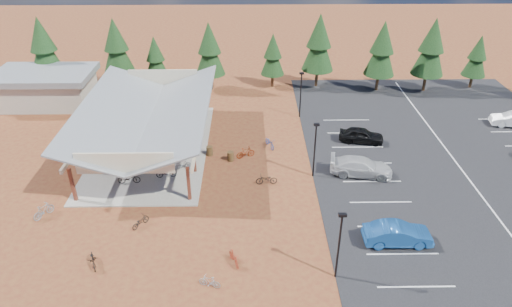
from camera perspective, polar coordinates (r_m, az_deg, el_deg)
name	(u,v)px	position (r m, az deg, el deg)	size (l,w,h in m)	color
ground	(256,189)	(38.41, 0.04, -4.51)	(140.00, 140.00, 0.00)	maroon
asphalt_lot	(461,168)	(45.09, 24.20, -1.72)	(27.00, 44.00, 0.04)	black
concrete_pad	(152,149)	(45.32, -12.85, 0.61)	(10.60, 18.60, 0.10)	gray
bike_pavilion	(148,113)	(43.62, -13.41, 4.92)	(11.65, 19.40, 4.97)	#562618
outbuilding	(46,87)	(58.33, -24.78, 7.52)	(11.00, 7.00, 3.90)	#ADA593
lamp_post_0	(339,242)	(29.21, 10.38, -10.78)	(0.50, 0.25, 5.14)	black
lamp_post_1	(315,146)	(38.91, 7.37, 0.88)	(0.50, 0.25, 5.14)	black
lamp_post_2	(301,92)	(49.62, 5.62, 7.70)	(0.50, 0.25, 5.14)	black
trash_bin_0	(231,156)	(42.21, -3.20, -0.33)	(0.60, 0.60, 0.90)	#473319
trash_bin_1	(210,151)	(43.20, -5.82, 0.32)	(0.60, 0.60, 0.90)	#473319
pine_0	(43,47)	(60.91, -25.06, 12.00)	(3.96, 3.96, 9.21)	#382314
pine_1	(116,46)	(58.96, -17.08, 12.69)	(3.77, 3.77, 8.78)	#382314
pine_2	(155,58)	(57.81, -12.47, 11.63)	(2.88, 2.88, 6.70)	#382314
pine_3	(209,49)	(56.39, -5.84, 12.82)	(3.61, 3.61, 8.40)	#382314
pine_4	(273,55)	(57.41, 2.11, 12.24)	(2.92, 2.92, 6.79)	#382314
pine_5	(319,43)	(57.52, 7.87, 13.53)	(3.93, 3.93, 9.15)	#382314
pine_6	(382,49)	(57.79, 15.46, 12.49)	(3.71, 3.71, 8.63)	#382314
pine_7	(431,47)	(59.32, 21.08, 12.26)	(3.87, 3.87, 9.02)	#382314
pine_8	(477,56)	(63.14, 25.94, 10.88)	(2.87, 2.87, 6.69)	#382314
bike_0	(129,178)	(40.22, -15.60, -2.99)	(0.67, 1.91, 1.00)	black
bike_1	(114,151)	(44.72, -17.30, 0.35)	(0.49, 1.73, 1.04)	gray
bike_2	(128,141)	(46.20, -15.71, 1.53)	(0.60, 1.73, 0.91)	navy
bike_3	(134,119)	(50.48, -15.01, 4.24)	(0.49, 1.73, 1.04)	maroon
bike_4	(166,173)	(40.30, -11.16, -2.38)	(0.60, 1.72, 0.90)	black
bike_5	(183,164)	(41.23, -9.14, -1.33)	(0.44, 1.55, 0.93)	gray
bike_6	(164,144)	(44.76, -11.37, 1.18)	(0.65, 1.86, 0.98)	navy
bike_7	(183,119)	(49.24, -9.07, 4.26)	(0.48, 1.71, 1.03)	maroon
bike_8	(93,260)	(33.06, -19.70, -12.38)	(0.63, 1.81, 0.95)	black
bike_9	(43,211)	(38.73, -25.03, -6.50)	(0.52, 1.85, 1.11)	gray
bike_11	(234,258)	(31.34, -2.78, -12.89)	(0.47, 1.66, 0.99)	maroon
bike_12	(140,222)	(35.40, -14.26, -8.25)	(0.55, 1.58, 0.83)	black
bike_13	(210,282)	(30.01, -5.82, -15.64)	(0.41, 1.47, 0.88)	#989AA0
bike_14	(270,143)	(44.33, 1.74, 1.38)	(0.66, 1.89, 0.99)	navy
bike_15	(246,153)	(42.56, -1.31, 0.13)	(0.51, 1.80, 1.08)	maroon
bike_16	(267,179)	(38.82, 1.33, -3.26)	(0.63, 1.82, 0.95)	black
car_1	(398,234)	(34.08, 17.28, -9.60)	(1.68, 4.81, 1.58)	#184A8C
car_3	(361,167)	(40.94, 13.03, -1.61)	(2.19, 5.39, 1.56)	#B4B4B4
car_4	(361,135)	(46.26, 13.03, 2.25)	(1.74, 4.32, 1.47)	black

